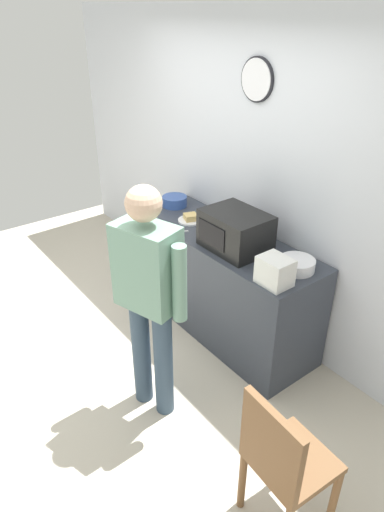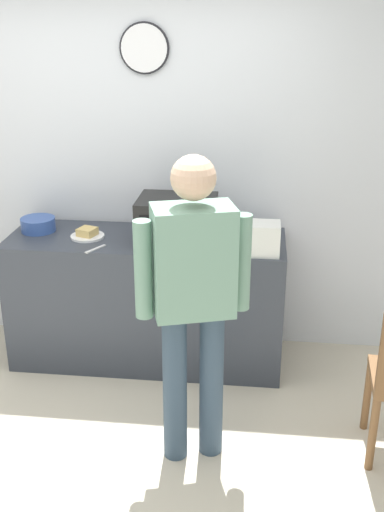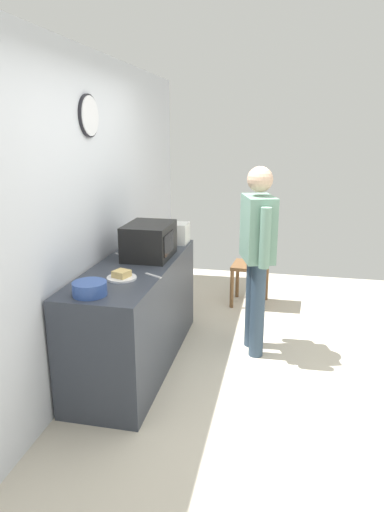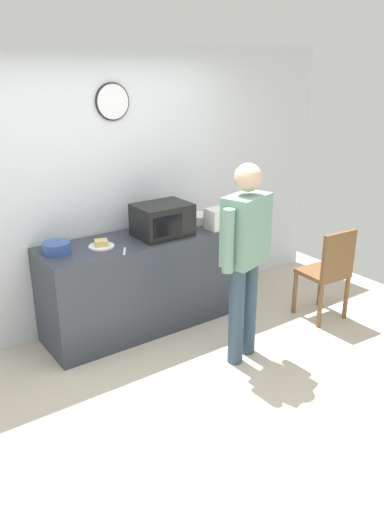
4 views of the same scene
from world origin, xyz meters
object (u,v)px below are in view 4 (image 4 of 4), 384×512
at_px(microwave, 162,220).
at_px(spoon_utensil, 124,251).
at_px(salad_bowl, 199,218).
at_px(person_standing, 245,250).
at_px(cereal_bowl, 57,248).
at_px(toaster, 218,219).
at_px(wooden_chair, 329,270).
at_px(fork_utensil, 148,228).
at_px(sandwich_plate, 101,245).

bearing_deg(microwave, spoon_utensil, -159.90).
height_order(salad_bowl, person_standing, person_standing).
xyz_separation_m(cereal_bowl, spoon_utensil, (0.48, -0.30, -0.04)).
xyz_separation_m(toaster, wooden_chair, (0.81, -0.73, -0.49)).
bearing_deg(fork_utensil, microwave, -89.42).
distance_m(sandwich_plate, wooden_chair, 2.20).
xyz_separation_m(salad_bowl, fork_utensil, (-0.52, 0.14, -0.04)).
height_order(microwave, wooden_chair, microwave).
xyz_separation_m(sandwich_plate, person_standing, (0.82, -0.96, 0.07)).
relative_size(sandwich_plate, fork_utensil, 1.32).
bearing_deg(salad_bowl, person_standing, -106.20).
bearing_deg(person_standing, salad_bowl, 73.80).
xyz_separation_m(microwave, cereal_bowl, (-0.98, 0.12, -0.10)).
xyz_separation_m(sandwich_plate, spoon_utensil, (0.11, -0.21, -0.02)).
xyz_separation_m(sandwich_plate, salad_bowl, (1.12, 0.10, 0.02)).
height_order(cereal_bowl, fork_utensil, cereal_bowl).
xyz_separation_m(sandwich_plate, wooden_chair, (1.97, -0.90, -0.41)).
distance_m(toaster, spoon_utensil, 1.05).
relative_size(fork_utensil, spoon_utensil, 1.00).
bearing_deg(spoon_utensil, person_standing, -46.44).
bearing_deg(microwave, cereal_bowl, 173.00).
xyz_separation_m(fork_utensil, person_standing, (0.21, -1.20, 0.08)).
height_order(cereal_bowl, person_standing, person_standing).
relative_size(toaster, fork_utensil, 1.29).
xyz_separation_m(spoon_utensil, wooden_chair, (1.85, -0.68, -0.39)).
bearing_deg(toaster, sandwich_plate, 171.84).
bearing_deg(sandwich_plate, microwave, -2.96).
distance_m(toaster, person_standing, 0.86).
distance_m(fork_utensil, person_standing, 1.22).
distance_m(microwave, fork_utensil, 0.31).
xyz_separation_m(salad_bowl, toaster, (0.03, -0.27, 0.06)).
bearing_deg(person_standing, sandwich_plate, 130.49).
xyz_separation_m(microwave, salad_bowl, (0.51, 0.13, -0.11)).
bearing_deg(salad_bowl, cereal_bowl, -179.48).
height_order(salad_bowl, spoon_utensil, salad_bowl).
bearing_deg(fork_utensil, cereal_bowl, -171.26).
bearing_deg(fork_utensil, toaster, -36.36).
height_order(fork_utensil, wooden_chair, wooden_chair).
bearing_deg(fork_utensil, salad_bowl, -14.80).
distance_m(microwave, wooden_chair, 1.69).
relative_size(salad_bowl, toaster, 1.18).
xyz_separation_m(toaster, spoon_utensil, (-1.05, -0.05, -0.10)).
xyz_separation_m(sandwich_plate, cereal_bowl, (-0.37, 0.09, 0.02)).
bearing_deg(person_standing, toaster, 66.69).
relative_size(sandwich_plate, cereal_bowl, 0.96).
xyz_separation_m(fork_utensil, wooden_chair, (1.36, -1.14, -0.39)).
height_order(microwave, person_standing, person_standing).
distance_m(sandwich_plate, fork_utensil, 0.65).
distance_m(sandwich_plate, spoon_utensil, 0.24).
relative_size(cereal_bowl, spoon_utensil, 1.38).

